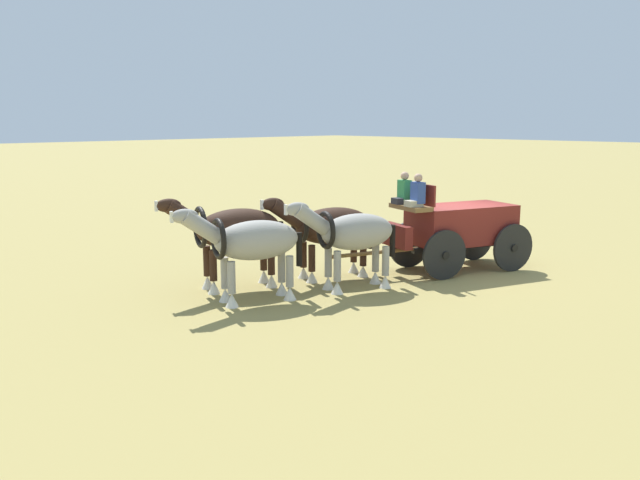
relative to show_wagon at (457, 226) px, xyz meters
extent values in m
plane|color=#9E8C4C|center=(-0.15, 0.05, -1.24)|extent=(220.00, 220.00, 0.00)
cube|color=maroon|center=(-0.15, 0.05, 0.04)|extent=(3.17, 2.32, 1.04)
cube|color=brown|center=(1.43, -0.51, 0.60)|extent=(0.97, 1.42, 0.12)
cube|color=maroon|center=(1.80, -0.64, -0.13)|extent=(0.62, 1.17, 0.60)
cube|color=maroon|center=(1.14, -0.41, 0.94)|extent=(0.49, 1.25, 0.55)
cube|color=black|center=(-0.15, 0.05, -0.58)|extent=(3.01, 1.20, 0.16)
cylinder|color=black|center=(1.20, 0.45, -0.58)|extent=(1.27, 0.52, 1.32)
cylinder|color=black|center=(1.20, 0.45, -0.58)|extent=(0.25, 0.24, 0.20)
cylinder|color=black|center=(0.64, -1.11, -0.58)|extent=(1.27, 0.52, 1.32)
cylinder|color=black|center=(0.64, -1.11, -0.58)|extent=(0.25, 0.24, 0.20)
cylinder|color=black|center=(-0.95, 1.22, -0.58)|extent=(1.27, 0.52, 1.32)
cylinder|color=black|center=(-0.95, 1.22, -0.58)|extent=(0.25, 0.24, 0.20)
cylinder|color=black|center=(-1.51, -0.34, -0.58)|extent=(1.27, 0.52, 1.32)
cylinder|color=black|center=(-1.51, -0.34, -0.58)|extent=(0.25, 0.24, 0.20)
cylinder|color=brown|center=(2.41, -0.86, -0.53)|extent=(2.48, 0.96, 0.10)
cube|color=#BCB293|center=(1.65, -0.25, 0.74)|extent=(0.48, 0.44, 0.16)
cube|color=#334C99|center=(1.53, -0.21, 1.02)|extent=(0.35, 0.42, 0.55)
sphere|color=tan|center=(1.53, -0.21, 1.40)|extent=(0.22, 0.22, 0.22)
cube|color=#2D2D33|center=(1.43, -0.85, 0.74)|extent=(0.48, 0.44, 0.16)
cube|color=#338C4C|center=(1.32, -0.81, 1.02)|extent=(0.35, 0.42, 0.55)
sphere|color=tan|center=(1.32, -0.81, 1.40)|extent=(0.22, 0.22, 0.22)
ellipsoid|color=#9E998E|center=(3.48, -0.55, 0.19)|extent=(2.10, 1.48, 0.89)
cylinder|color=#9E998E|center=(4.19, -0.54, -0.56)|extent=(0.18, 0.18, 0.73)
cone|color=silver|center=(4.19, -0.54, -1.08)|extent=(0.30, 0.30, 0.31)
cylinder|color=#9E998E|center=(4.03, -1.00, -0.56)|extent=(0.18, 0.18, 0.73)
cone|color=silver|center=(4.03, -1.00, -1.08)|extent=(0.30, 0.30, 0.31)
cylinder|color=#9E998E|center=(2.93, -0.09, -0.56)|extent=(0.18, 0.18, 0.73)
cone|color=silver|center=(2.93, -0.09, -1.08)|extent=(0.30, 0.30, 0.31)
cylinder|color=#9E998E|center=(2.77, -0.55, -0.56)|extent=(0.18, 0.18, 0.73)
cone|color=silver|center=(2.77, -0.55, -1.08)|extent=(0.30, 0.30, 0.31)
cylinder|color=#9E998E|center=(4.64, -0.96, 0.58)|extent=(1.01, 0.66, 0.81)
ellipsoid|color=#9E998E|center=(4.99, -1.08, 0.84)|extent=(0.65, 0.45, 0.32)
cube|color=silver|center=(5.25, -1.18, 0.84)|extent=(0.09, 0.11, 0.24)
torus|color=black|center=(4.29, -0.84, 0.29)|extent=(0.42, 0.91, 0.92)
cylinder|color=black|center=(2.53, -0.21, -0.11)|extent=(0.14, 0.14, 0.80)
ellipsoid|color=#331E14|center=(3.04, -1.77, 0.14)|extent=(2.34, 1.63, 0.96)
cylinder|color=#331E14|center=(3.84, -1.77, -0.61)|extent=(0.18, 0.18, 0.68)
cone|color=silver|center=(3.84, -1.77, -1.09)|extent=(0.30, 0.30, 0.29)
cylinder|color=#331E14|center=(3.66, -2.27, -0.61)|extent=(0.18, 0.18, 0.68)
cone|color=silver|center=(3.66, -2.27, -1.09)|extent=(0.30, 0.30, 0.29)
cylinder|color=#331E14|center=(2.43, -1.27, -0.61)|extent=(0.18, 0.18, 0.68)
cone|color=silver|center=(2.43, -1.27, -1.09)|extent=(0.30, 0.30, 0.29)
cylinder|color=#331E14|center=(2.25, -1.77, -0.61)|extent=(0.18, 0.18, 0.68)
cone|color=silver|center=(2.25, -1.77, -1.09)|extent=(0.30, 0.30, 0.29)
cylinder|color=#331E14|center=(4.30, -2.22, 0.55)|extent=(1.01, 0.66, 0.81)
ellipsoid|color=#331E14|center=(4.65, -2.34, 0.80)|extent=(0.65, 0.45, 0.32)
cube|color=silver|center=(4.91, -2.44, 0.80)|extent=(0.09, 0.11, 0.24)
torus|color=black|center=(3.95, -2.09, 0.24)|extent=(0.44, 0.97, 0.99)
cylinder|color=black|center=(1.99, -1.40, -0.16)|extent=(0.14, 0.14, 0.80)
ellipsoid|color=#9E998E|center=(5.93, -1.42, 0.18)|extent=(2.18, 1.52, 0.91)
cylinder|color=#9E998E|center=(6.67, -1.42, -0.57)|extent=(0.18, 0.18, 0.73)
cone|color=silver|center=(6.67, -1.42, -1.08)|extent=(0.30, 0.30, 0.31)
cylinder|color=#9E998E|center=(6.50, -1.89, -0.57)|extent=(0.18, 0.18, 0.73)
cone|color=silver|center=(6.50, -1.89, -1.08)|extent=(0.30, 0.30, 0.31)
cylinder|color=#9E998E|center=(5.36, -0.95, -0.57)|extent=(0.18, 0.18, 0.73)
cone|color=silver|center=(5.36, -0.95, -1.08)|extent=(0.30, 0.30, 0.31)
cylinder|color=#9E998E|center=(5.19, -1.42, -0.57)|extent=(0.18, 0.18, 0.73)
cone|color=silver|center=(5.19, -1.42, -1.08)|extent=(0.30, 0.30, 0.31)
cylinder|color=#9E998E|center=(7.12, -1.84, 0.58)|extent=(1.01, 0.66, 0.81)
ellipsoid|color=#9E998E|center=(7.47, -1.97, 0.83)|extent=(0.65, 0.45, 0.32)
cube|color=silver|center=(7.73, -2.06, 0.83)|extent=(0.09, 0.11, 0.24)
torus|color=black|center=(6.78, -1.72, 0.28)|extent=(0.43, 0.92, 0.93)
cylinder|color=black|center=(4.94, -1.07, -0.12)|extent=(0.14, 0.14, 0.80)
ellipsoid|color=#331E14|center=(5.49, -2.64, 0.25)|extent=(2.32, 1.64, 0.99)
cylinder|color=#331E14|center=(6.28, -2.63, -0.54)|extent=(0.18, 0.18, 0.75)
cone|color=silver|center=(6.28, -2.63, -1.08)|extent=(0.30, 0.30, 0.32)
cylinder|color=#331E14|center=(6.10, -3.15, -0.54)|extent=(0.18, 0.18, 0.75)
cone|color=silver|center=(6.10, -3.15, -1.08)|extent=(0.30, 0.30, 0.32)
cylinder|color=#331E14|center=(4.89, -2.14, -0.54)|extent=(0.18, 0.18, 0.75)
cone|color=silver|center=(4.89, -2.14, -1.08)|extent=(0.30, 0.30, 0.32)
cylinder|color=#331E14|center=(4.71, -2.65, -0.54)|extent=(0.18, 0.18, 0.75)
cone|color=silver|center=(4.71, -2.65, -1.08)|extent=(0.30, 0.30, 0.32)
cylinder|color=#331E14|center=(6.74, -3.08, 0.66)|extent=(1.01, 0.66, 0.81)
ellipsoid|color=#331E14|center=(7.09, -3.21, 0.92)|extent=(0.65, 0.45, 0.32)
cube|color=silver|center=(7.35, -3.30, 0.92)|extent=(0.09, 0.11, 0.24)
torus|color=black|center=(6.39, -2.96, 0.35)|extent=(0.45, 0.99, 1.01)
cylinder|color=black|center=(4.45, -2.27, -0.05)|extent=(0.14, 0.14, 0.80)
camera|label=1|loc=(15.29, 10.00, 2.88)|focal=36.95mm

